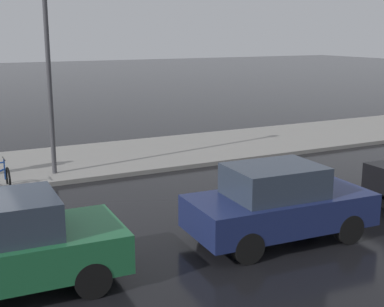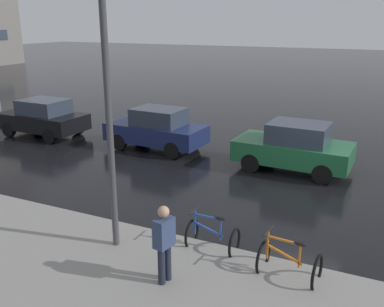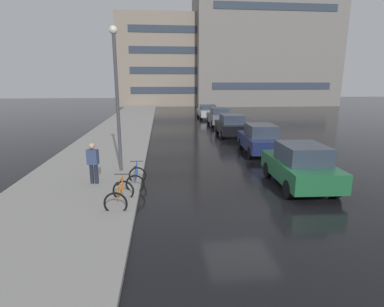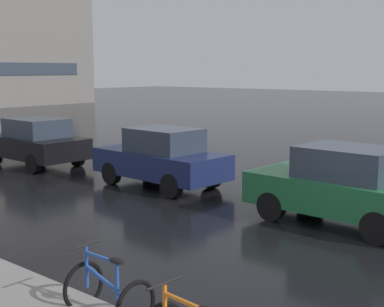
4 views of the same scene
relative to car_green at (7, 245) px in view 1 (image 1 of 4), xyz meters
The scene contains 4 objects.
sidewalk_kerb 12.56m from the car_green, 132.32° to the left, with size 4.80×60.00×0.14m, color gray.
car_green is the anchor object (origin of this frame).
car_navy 5.48m from the car_green, 87.54° to the left, with size 1.97×4.03×1.66m.
streetlamp 7.92m from the car_green, 160.95° to the left, with size 0.33×0.33×6.08m.
Camera 1 is at (11.42, -0.39, 4.37)m, focal length 50.00 mm.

